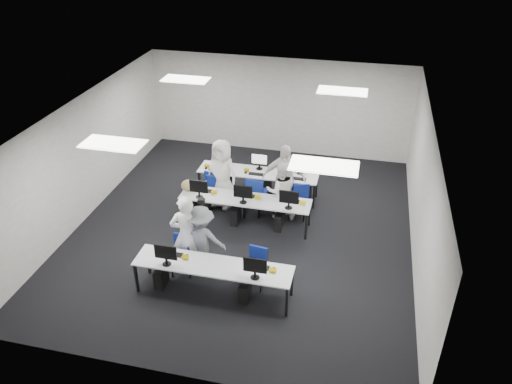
% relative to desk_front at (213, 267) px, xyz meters
% --- Properties ---
extents(room, '(9.00, 9.02, 3.00)m').
position_rel_desk_front_xyz_m(room, '(0.00, 2.40, 0.82)').
color(room, black).
rests_on(room, ground).
extents(ceiling_panels, '(5.20, 4.60, 0.02)m').
position_rel_desk_front_xyz_m(ceiling_panels, '(0.00, 2.40, 2.30)').
color(ceiling_panels, white).
rests_on(ceiling_panels, room).
extents(desk_front, '(3.20, 0.70, 0.73)m').
position_rel_desk_front_xyz_m(desk_front, '(0.00, 0.00, 0.00)').
color(desk_front, silver).
rests_on(desk_front, ground).
extents(desk_mid, '(3.20, 0.70, 0.73)m').
position_rel_desk_front_xyz_m(desk_mid, '(0.00, 2.60, 0.00)').
color(desk_mid, silver).
rests_on(desk_mid, ground).
extents(desk_back, '(3.20, 0.70, 0.73)m').
position_rel_desk_front_xyz_m(desk_back, '(0.00, 4.00, 0.00)').
color(desk_back, silver).
rests_on(desk_back, ground).
extents(equipment_front, '(2.51, 0.41, 1.19)m').
position_rel_desk_front_xyz_m(equipment_front, '(-0.19, -0.02, -0.32)').
color(equipment_front, '#0D1EAA').
rests_on(equipment_front, desk_front).
extents(equipment_mid, '(2.91, 0.41, 1.19)m').
position_rel_desk_front_xyz_m(equipment_mid, '(-0.19, 2.58, -0.32)').
color(equipment_mid, white).
rests_on(equipment_mid, desk_mid).
extents(equipment_back, '(2.91, 0.41, 1.19)m').
position_rel_desk_front_xyz_m(equipment_back, '(0.19, 4.02, -0.32)').
color(equipment_back, white).
rests_on(equipment_back, desk_back).
extents(chair_0, '(0.48, 0.51, 0.87)m').
position_rel_desk_front_xyz_m(chair_0, '(-0.86, 0.54, -0.41)').
color(chair_0, navy).
rests_on(chair_0, ground).
extents(chair_1, '(0.47, 0.50, 0.84)m').
position_rel_desk_front_xyz_m(chair_1, '(0.75, 0.48, -0.41)').
color(chair_1, navy).
rests_on(chair_1, ground).
extents(chair_2, '(0.55, 0.58, 0.88)m').
position_rel_desk_front_xyz_m(chair_2, '(-1.17, 3.25, -0.40)').
color(chair_2, navy).
rests_on(chair_2, ground).
extents(chair_3, '(0.48, 0.51, 0.84)m').
position_rel_desk_front_xyz_m(chair_3, '(0.06, 3.09, -0.41)').
color(chair_3, navy).
rests_on(chair_3, ground).
extents(chair_4, '(0.41, 0.45, 0.83)m').
position_rel_desk_front_xyz_m(chair_4, '(1.21, 3.23, -0.42)').
color(chair_4, navy).
rests_on(chair_4, ground).
extents(chair_5, '(0.46, 0.49, 0.84)m').
position_rel_desk_front_xyz_m(chair_5, '(-1.00, 3.50, -0.42)').
color(chair_5, navy).
rests_on(chair_5, ground).
extents(chair_6, '(0.53, 0.57, 0.97)m').
position_rel_desk_front_xyz_m(chair_6, '(0.14, 3.32, -0.37)').
color(chair_6, navy).
rests_on(chair_6, ground).
extents(chair_7, '(0.55, 0.58, 0.88)m').
position_rel_desk_front_xyz_m(chair_7, '(1.21, 3.50, -0.40)').
color(chair_7, navy).
rests_on(chair_7, ground).
extents(handbag, '(0.43, 0.34, 0.30)m').
position_rel_desk_front_xyz_m(handbag, '(-1.45, 2.65, 0.20)').
color(handbag, tan).
rests_on(handbag, desk_mid).
extents(student_0, '(0.79, 0.64, 1.86)m').
position_rel_desk_front_xyz_m(student_0, '(-0.74, 0.60, 0.25)').
color(student_0, white).
rests_on(student_0, ground).
extents(student_1, '(0.87, 0.75, 1.54)m').
position_rel_desk_front_xyz_m(student_1, '(0.80, 3.10, 0.09)').
color(student_1, white).
rests_on(student_1, ground).
extents(student_2, '(1.05, 0.86, 1.85)m').
position_rel_desk_front_xyz_m(student_2, '(-0.78, 3.34, 0.25)').
color(student_2, white).
rests_on(student_2, ground).
extents(student_3, '(1.12, 0.52, 1.87)m').
position_rel_desk_front_xyz_m(student_3, '(0.80, 3.42, 0.25)').
color(student_3, white).
rests_on(student_3, ground).
extents(photographer, '(1.07, 0.69, 1.57)m').
position_rel_desk_front_xyz_m(photographer, '(-0.47, 0.70, 0.10)').
color(photographer, slate).
rests_on(photographer, ground).
extents(dslr_camera, '(0.16, 0.19, 0.10)m').
position_rel_desk_front_xyz_m(dslr_camera, '(-0.48, 0.88, 0.94)').
color(dslr_camera, black).
rests_on(dslr_camera, photographer).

